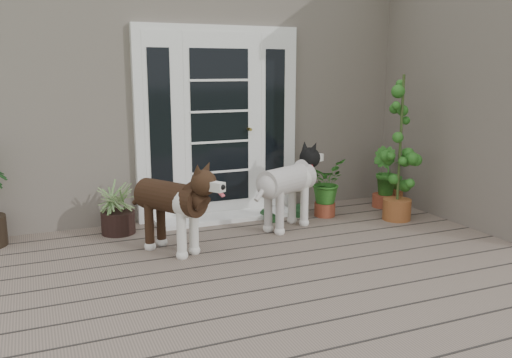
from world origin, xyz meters
name	(u,v)px	position (x,y,z in m)	size (l,w,h in m)	color
deck	(331,285)	(0.00, 0.40, 0.06)	(6.20, 4.60, 0.12)	#6B5B4C
house_main	(186,86)	(0.00, 4.65, 1.55)	(7.40, 4.00, 3.10)	#665E54
house_wing	(503,91)	(2.90, 1.50, 1.55)	(1.60, 2.40, 3.10)	#665E54
door_unit	(219,123)	(-0.20, 2.60, 1.19)	(1.90, 0.14, 2.15)	white
door_step	(226,217)	(-0.20, 2.40, 0.14)	(1.60, 0.40, 0.05)	white
brindle_dog	(171,212)	(-1.04, 1.54, 0.50)	(0.39, 0.92, 0.76)	#382114
white_dog	(287,193)	(0.28, 1.80, 0.50)	(0.40, 0.92, 0.77)	white
spider_plant	(117,204)	(-1.41, 2.32, 0.43)	(0.58, 0.58, 0.62)	#9BAF6B
herb_a	(325,191)	(0.90, 2.07, 0.41)	(0.46, 0.46, 0.58)	#1A5819
herb_b	(384,186)	(1.79, 2.16, 0.39)	(0.35, 0.35, 0.53)	#28601B
herb_c	(401,183)	(2.17, 2.32, 0.36)	(0.31, 0.31, 0.49)	#23601B
sapling	(400,146)	(1.58, 1.62, 0.96)	(0.49, 0.49, 1.68)	#204D16
clog_left	(269,216)	(0.23, 2.17, 0.17)	(0.14, 0.31, 0.09)	#153517
clog_right	(298,211)	(0.64, 2.23, 0.17)	(0.14, 0.31, 0.09)	#16371A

